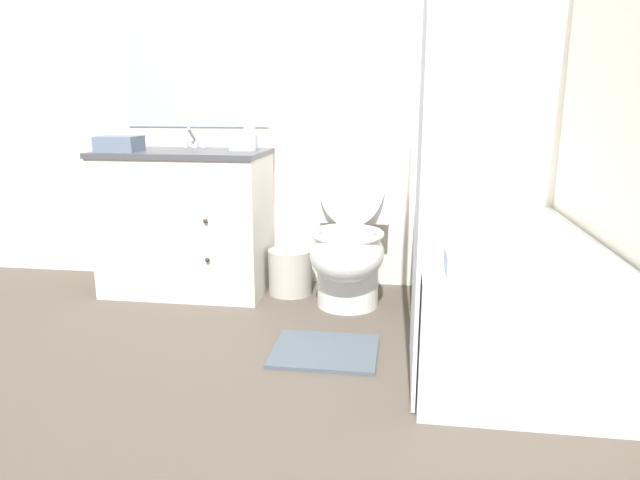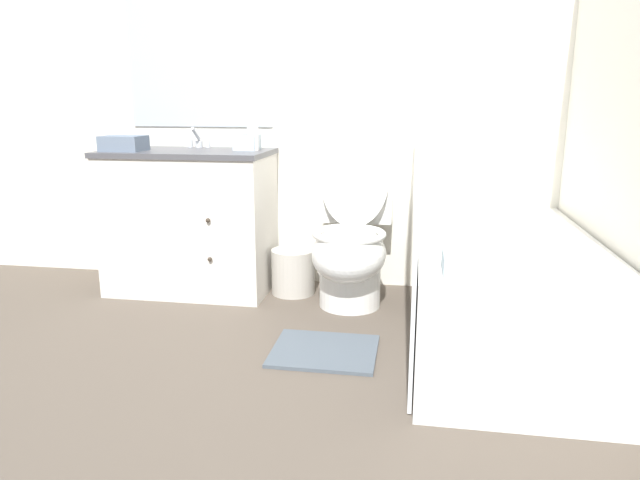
{
  "view_description": "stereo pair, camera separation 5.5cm",
  "coord_description": "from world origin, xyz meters",
  "px_view_note": "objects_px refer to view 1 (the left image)",
  "views": [
    {
      "loc": [
        0.43,
        -1.67,
        1.09
      ],
      "look_at": [
        0.07,
        0.76,
        0.49
      ],
      "focal_mm": 32.0,
      "sensor_mm": 36.0,
      "label": 1
    },
    {
      "loc": [
        0.48,
        -1.66,
        1.09
      ],
      "look_at": [
        0.07,
        0.76,
        0.49
      ],
      "focal_mm": 32.0,
      "sensor_mm": 36.0,
      "label": 2
    }
  ],
  "objects_px": {
    "wastebasket": "(290,272)",
    "soap_dispenser": "(249,136)",
    "hand_towel_folded": "(119,144)",
    "toilet": "(349,244)",
    "vanity_cabinet": "(187,220)",
    "bath_towel_folded": "(494,263)",
    "bath_mat": "(325,351)",
    "bathtub": "(500,289)",
    "tissue_box": "(244,142)",
    "sink_faucet": "(194,142)"
  },
  "relations": [
    {
      "from": "toilet",
      "to": "hand_towel_folded",
      "type": "bearing_deg",
      "value": -179.61
    },
    {
      "from": "tissue_box",
      "to": "soap_dispenser",
      "type": "bearing_deg",
      "value": -37.98
    },
    {
      "from": "sink_faucet",
      "to": "tissue_box",
      "type": "distance_m",
      "value": 0.36
    },
    {
      "from": "toilet",
      "to": "bathtub",
      "type": "relative_size",
      "value": 0.58
    },
    {
      "from": "tissue_box",
      "to": "hand_towel_folded",
      "type": "distance_m",
      "value": 0.68
    },
    {
      "from": "soap_dispenser",
      "to": "bath_mat",
      "type": "bearing_deg",
      "value": -55.83
    },
    {
      "from": "bath_towel_folded",
      "to": "bath_mat",
      "type": "relative_size",
      "value": 0.73
    },
    {
      "from": "hand_towel_folded",
      "to": "bath_mat",
      "type": "relative_size",
      "value": 0.48
    },
    {
      "from": "hand_towel_folded",
      "to": "bath_mat",
      "type": "bearing_deg",
      "value": -27.57
    },
    {
      "from": "bathtub",
      "to": "bath_mat",
      "type": "height_order",
      "value": "bathtub"
    },
    {
      "from": "sink_faucet",
      "to": "bath_mat",
      "type": "bearing_deg",
      "value": -45.78
    },
    {
      "from": "vanity_cabinet",
      "to": "hand_towel_folded",
      "type": "bearing_deg",
      "value": -159.5
    },
    {
      "from": "bath_towel_folded",
      "to": "bath_mat",
      "type": "height_order",
      "value": "bath_towel_folded"
    },
    {
      "from": "toilet",
      "to": "bathtub",
      "type": "height_order",
      "value": "toilet"
    },
    {
      "from": "bath_mat",
      "to": "wastebasket",
      "type": "bearing_deg",
      "value": 111.7
    },
    {
      "from": "bath_mat",
      "to": "vanity_cabinet",
      "type": "bearing_deg",
      "value": 140.15
    },
    {
      "from": "wastebasket",
      "to": "soap_dispenser",
      "type": "distance_m",
      "value": 0.81
    },
    {
      "from": "sink_faucet",
      "to": "bath_towel_folded",
      "type": "height_order",
      "value": "sink_faucet"
    },
    {
      "from": "toilet",
      "to": "tissue_box",
      "type": "distance_m",
      "value": 0.83
    },
    {
      "from": "wastebasket",
      "to": "hand_towel_folded",
      "type": "xyz_separation_m",
      "value": [
        -0.92,
        -0.14,
        0.74
      ]
    },
    {
      "from": "wastebasket",
      "to": "hand_towel_folded",
      "type": "bearing_deg",
      "value": -171.65
    },
    {
      "from": "toilet",
      "to": "bathtub",
      "type": "bearing_deg",
      "value": -28.75
    },
    {
      "from": "tissue_box",
      "to": "hand_towel_folded",
      "type": "height_order",
      "value": "tissue_box"
    },
    {
      "from": "tissue_box",
      "to": "bathtub",
      "type": "bearing_deg",
      "value": -22.87
    },
    {
      "from": "sink_faucet",
      "to": "bathtub",
      "type": "relative_size",
      "value": 0.09
    },
    {
      "from": "bathtub",
      "to": "bath_mat",
      "type": "bearing_deg",
      "value": -162.32
    },
    {
      "from": "toilet",
      "to": "bath_mat",
      "type": "xyz_separation_m",
      "value": [
        -0.04,
        -0.65,
        -0.33
      ]
    },
    {
      "from": "soap_dispenser",
      "to": "bath_towel_folded",
      "type": "bearing_deg",
      "value": -43.67
    },
    {
      "from": "vanity_cabinet",
      "to": "toilet",
      "type": "xyz_separation_m",
      "value": [
        0.95,
        -0.11,
        -0.08
      ]
    },
    {
      "from": "bathtub",
      "to": "hand_towel_folded",
      "type": "height_order",
      "value": "hand_towel_folded"
    },
    {
      "from": "vanity_cabinet",
      "to": "tissue_box",
      "type": "bearing_deg",
      "value": 9.36
    },
    {
      "from": "toilet",
      "to": "soap_dispenser",
      "type": "height_order",
      "value": "soap_dispenser"
    },
    {
      "from": "soap_dispenser",
      "to": "bath_mat",
      "type": "xyz_separation_m",
      "value": [
        0.53,
        -0.79,
        -0.9
      ]
    },
    {
      "from": "hand_towel_folded",
      "to": "bath_towel_folded",
      "type": "distance_m",
      "value": 2.15
    },
    {
      "from": "vanity_cabinet",
      "to": "soap_dispenser",
      "type": "xyz_separation_m",
      "value": [
        0.38,
        0.02,
        0.49
      ]
    },
    {
      "from": "vanity_cabinet",
      "to": "bath_towel_folded",
      "type": "distance_m",
      "value": 1.92
    },
    {
      "from": "hand_towel_folded",
      "to": "bath_towel_folded",
      "type": "relative_size",
      "value": 0.66
    },
    {
      "from": "sink_faucet",
      "to": "bathtub",
      "type": "bearing_deg",
      "value": -22.24
    },
    {
      "from": "soap_dispenser",
      "to": "bath_towel_folded",
      "type": "relative_size",
      "value": 0.55
    },
    {
      "from": "bath_towel_folded",
      "to": "vanity_cabinet",
      "type": "bearing_deg",
      "value": 144.73
    },
    {
      "from": "bath_towel_folded",
      "to": "bath_mat",
      "type": "bearing_deg",
      "value": 152.2
    },
    {
      "from": "vanity_cabinet",
      "to": "bath_mat",
      "type": "height_order",
      "value": "vanity_cabinet"
    },
    {
      "from": "vanity_cabinet",
      "to": "tissue_box",
      "type": "height_order",
      "value": "tissue_box"
    },
    {
      "from": "vanity_cabinet",
      "to": "wastebasket",
      "type": "height_order",
      "value": "vanity_cabinet"
    },
    {
      "from": "bath_mat",
      "to": "bath_towel_folded",
      "type": "bearing_deg",
      "value": -27.8
    },
    {
      "from": "bathtub",
      "to": "hand_towel_folded",
      "type": "xyz_separation_m",
      "value": [
        -2.01,
        0.4,
        0.61
      ]
    },
    {
      "from": "tissue_box",
      "to": "bath_towel_folded",
      "type": "height_order",
      "value": "tissue_box"
    },
    {
      "from": "toilet",
      "to": "sink_faucet",
      "type": "bearing_deg",
      "value": 163.25
    },
    {
      "from": "sink_faucet",
      "to": "wastebasket",
      "type": "height_order",
      "value": "sink_faucet"
    },
    {
      "from": "toilet",
      "to": "bath_towel_folded",
      "type": "relative_size",
      "value": 2.65
    }
  ]
}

